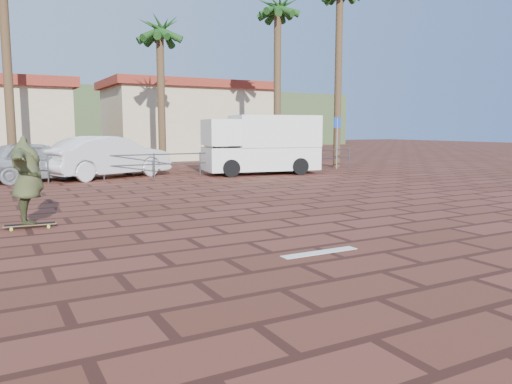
# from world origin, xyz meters

# --- Properties ---
(ground) EXTENTS (120.00, 120.00, 0.00)m
(ground) POSITION_xyz_m (0.00, 0.00, 0.00)
(ground) COLOR brown
(ground) RESTS_ON ground
(paint_stripe) EXTENTS (1.40, 0.22, 0.01)m
(paint_stripe) POSITION_xyz_m (0.70, -1.20, 0.00)
(paint_stripe) COLOR white
(paint_stripe) RESTS_ON ground
(guardrail) EXTENTS (24.06, 0.06, 1.00)m
(guardrail) POSITION_xyz_m (0.00, 12.00, 0.68)
(guardrail) COLOR #47494F
(guardrail) RESTS_ON ground
(palm_center) EXTENTS (2.40, 2.40, 7.75)m
(palm_center) POSITION_xyz_m (3.50, 15.50, 6.36)
(palm_center) COLOR brown
(palm_center) RESTS_ON ground
(palm_right) EXTENTS (2.40, 2.40, 9.05)m
(palm_right) POSITION_xyz_m (9.00, 14.00, 7.58)
(palm_right) COLOR brown
(palm_right) RESTS_ON ground
(building_east) EXTENTS (10.60, 6.60, 5.00)m
(building_east) POSITION_xyz_m (8.00, 24.00, 2.54)
(building_east) COLOR beige
(building_east) RESTS_ON ground
(hill_front) EXTENTS (70.00, 18.00, 6.00)m
(hill_front) POSITION_xyz_m (0.00, 50.00, 3.00)
(hill_front) COLOR #384C28
(hill_front) RESTS_ON ground
(longboard) EXTENTS (1.00, 0.30, 0.10)m
(longboard) POSITION_xyz_m (-3.29, 3.18, 0.08)
(longboard) COLOR olive
(longboard) RESTS_ON ground
(skateboarder) EXTENTS (0.88, 2.23, 1.77)m
(skateboarder) POSITION_xyz_m (-3.29, 3.18, 0.98)
(skateboarder) COLOR #3D4223
(skateboarder) RESTS_ON longboard
(campervan) EXTENTS (5.20, 2.85, 2.56)m
(campervan) POSITION_xyz_m (6.71, 11.49, 1.34)
(campervan) COLOR white
(campervan) RESTS_ON ground
(car_silver) EXTENTS (4.79, 2.82, 1.53)m
(car_silver) POSITION_xyz_m (-2.30, 13.00, 0.76)
(car_silver) COLOR #A4A7AB
(car_silver) RESTS_ON ground
(car_white) EXTENTS (5.45, 3.55, 1.70)m
(car_white) POSITION_xyz_m (0.41, 13.00, 0.85)
(car_white) COLOR silver
(car_white) RESTS_ON ground
(street_sign) EXTENTS (0.51, 0.18, 2.53)m
(street_sign) POSITION_xyz_m (11.23, 12.00, 1.77)
(street_sign) COLOR gray
(street_sign) RESTS_ON ground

